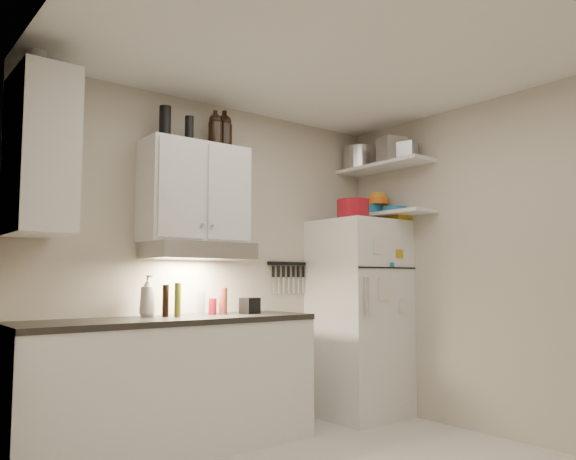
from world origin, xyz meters
TOP-DOWN VIEW (x-y plane):
  - ceiling at (0.00, 0.00)m, footprint 3.20×3.00m
  - back_wall at (0.00, 1.51)m, footprint 3.20×0.02m
  - left_wall at (-1.61, 0.00)m, footprint 0.02×3.00m
  - right_wall at (1.61, 0.00)m, footprint 0.02×3.00m
  - base_cabinet at (-0.55, 1.20)m, footprint 2.10×0.60m
  - countertop at (-0.55, 1.20)m, footprint 2.10×0.62m
  - upper_cabinet at (-0.30, 1.33)m, footprint 0.80×0.33m
  - side_cabinet at (-1.44, 1.20)m, footprint 0.33×0.55m
  - range_hood at (-0.30, 1.27)m, footprint 0.76×0.46m
  - fridge at (1.25, 1.16)m, footprint 0.70×0.68m
  - shelf_hi at (1.45, 1.02)m, footprint 0.30×0.95m
  - shelf_lo at (1.45, 1.02)m, footprint 0.30×0.95m
  - knife_strip at (0.70, 1.49)m, footprint 0.42×0.02m
  - dutch_oven at (1.05, 1.02)m, footprint 0.36×0.36m
  - book_stack at (1.52, 0.95)m, footprint 0.18×0.22m
  - spice_jar at (1.30, 1.17)m, footprint 0.06×0.06m
  - stock_pot at (1.47, 1.35)m, footprint 0.35×0.35m
  - tin_a at (1.40, 0.89)m, footprint 0.25×0.24m
  - tin_b at (1.45, 0.76)m, footprint 0.19×0.19m
  - bowl_teal at (1.46, 1.21)m, footprint 0.23×0.23m
  - bowl_orange at (1.47, 1.12)m, footprint 0.19×0.19m
  - bowl_yellow at (1.47, 1.12)m, footprint 0.14×0.14m
  - plates at (1.51, 0.95)m, footprint 0.21×0.21m
  - growler_a at (-0.18, 1.26)m, footprint 0.12×0.12m
  - growler_b at (-0.03, 1.37)m, footprint 0.17×0.17m
  - thermos_a at (-0.39, 1.27)m, footprint 0.08×0.08m
  - thermos_b at (-0.55, 1.33)m, footprint 0.10×0.10m
  - side_jar at (-1.47, 1.26)m, footprint 0.16×0.16m
  - soap_bottle at (-0.65, 1.36)m, footprint 0.15×0.15m
  - pepper_mill at (-0.08, 1.27)m, footprint 0.07×0.07m
  - oil_bottle at (-0.49, 1.21)m, footprint 0.06×0.06m
  - vinegar_bottle at (-0.55, 1.28)m, footprint 0.06×0.06m
  - clear_bottle at (-0.26, 1.29)m, footprint 0.07×0.07m
  - red_jar at (-0.17, 1.28)m, footprint 0.07×0.07m
  - caddy at (0.12, 1.21)m, footprint 0.16×0.14m

SIDE VIEW (x-z plane):
  - base_cabinet at x=-0.55m, z-range 0.00..0.88m
  - fridge at x=1.25m, z-range 0.00..1.70m
  - countertop at x=-0.55m, z-range 0.88..0.92m
  - caddy at x=0.12m, z-range 0.92..1.04m
  - red_jar at x=-0.17m, z-range 0.92..1.04m
  - clear_bottle at x=-0.26m, z-range 0.92..1.11m
  - pepper_mill at x=-0.08m, z-range 0.92..1.12m
  - vinegar_bottle at x=-0.55m, z-range 0.92..1.15m
  - oil_bottle at x=-0.49m, z-range 0.92..1.16m
  - soap_bottle at x=-0.65m, z-range 0.92..1.25m
  - back_wall at x=0.00m, z-range 0.00..2.60m
  - left_wall at x=-1.61m, z-range 0.00..2.60m
  - right_wall at x=1.61m, z-range 0.00..2.60m
  - knife_strip at x=0.70m, z-range 1.31..1.33m
  - range_hood at x=-0.30m, z-range 1.33..1.45m
  - book_stack at x=1.52m, z-range 1.70..1.77m
  - spice_jar at x=1.30m, z-range 1.70..1.79m
  - shelf_lo at x=1.45m, z-range 1.75..1.77m
  - dutch_oven at x=1.05m, z-range 1.70..1.86m
  - plates at x=1.51m, z-range 1.77..1.83m
  - bowl_teal at x=1.46m, z-range 1.77..1.87m
  - upper_cabinet at x=-0.30m, z-range 1.45..2.20m
  - bowl_orange at x=1.47m, z-range 1.87..1.92m
  - bowl_yellow at x=1.47m, z-range 1.92..1.97m
  - side_cabinet at x=-1.44m, z-range 1.45..2.45m
  - shelf_hi at x=1.45m, z-range 2.19..2.22m
  - tin_b at x=1.45m, z-range 2.21..2.37m
  - thermos_a at x=-0.39m, z-range 2.20..2.39m
  - tin_a at x=1.40m, z-range 2.21..2.43m
  - thermos_b at x=-0.55m, z-range 2.20..2.45m
  - growler_a at x=-0.18m, z-range 2.20..2.45m
  - stock_pot at x=1.47m, z-range 2.21..2.44m
  - growler_b at x=-0.03m, z-range 2.20..2.50m
  - side_jar at x=-1.47m, z-range 2.45..2.62m
  - ceiling at x=0.00m, z-range 2.60..2.62m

